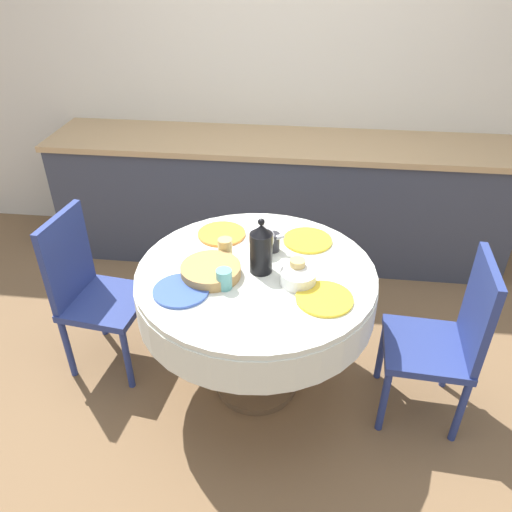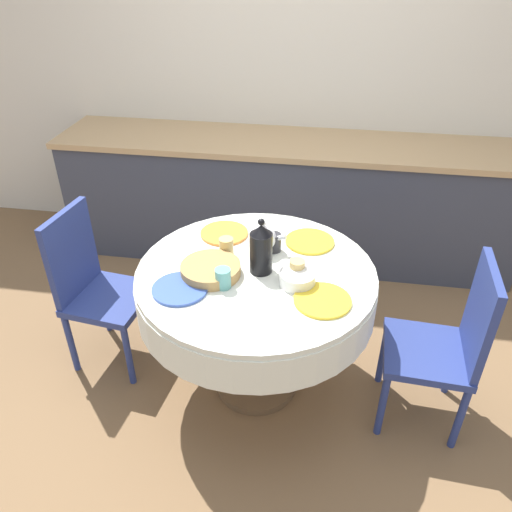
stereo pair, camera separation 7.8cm
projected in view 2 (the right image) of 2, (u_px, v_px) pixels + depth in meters
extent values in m
plane|color=brown|center=(256.00, 384.00, 2.76)|extent=(12.00, 12.00, 0.00)
cube|color=silver|center=(295.00, 68.00, 3.48)|extent=(7.00, 0.05, 2.60)
cube|color=#383D4C|center=(286.00, 201.00, 3.68)|extent=(3.20, 0.60, 0.85)
cube|color=tan|center=(288.00, 143.00, 3.44)|extent=(3.24, 0.64, 0.04)
cylinder|color=brown|center=(256.00, 381.00, 2.75)|extent=(0.44, 0.44, 0.04)
cylinder|color=brown|center=(256.00, 344.00, 2.60)|extent=(0.11, 0.11, 0.52)
cylinder|color=silver|center=(256.00, 291.00, 2.41)|extent=(1.14, 1.14, 0.18)
cylinder|color=silver|center=(256.00, 273.00, 2.35)|extent=(1.13, 1.13, 0.03)
cube|color=navy|center=(427.00, 353.00, 2.38)|extent=(0.42, 0.42, 0.04)
cube|color=navy|center=(480.00, 315.00, 2.20)|extent=(0.06, 0.38, 0.49)
cylinder|color=navy|center=(382.00, 405.00, 2.39)|extent=(0.04, 0.04, 0.39)
cylinder|color=navy|center=(383.00, 354.00, 2.67)|extent=(0.04, 0.04, 0.39)
cylinder|color=navy|center=(460.00, 419.00, 2.32)|extent=(0.04, 0.04, 0.39)
cylinder|color=navy|center=(452.00, 365.00, 2.61)|extent=(0.04, 0.04, 0.39)
cube|color=navy|center=(110.00, 299.00, 2.73)|extent=(0.45, 0.45, 0.04)
cube|color=navy|center=(71.00, 253.00, 2.63)|extent=(0.08, 0.38, 0.49)
cylinder|color=navy|center=(158.00, 315.00, 2.95)|extent=(0.04, 0.04, 0.39)
cylinder|color=navy|center=(129.00, 356.00, 2.66)|extent=(0.04, 0.04, 0.39)
cylinder|color=navy|center=(105.00, 304.00, 3.03)|extent=(0.04, 0.04, 0.39)
cylinder|color=navy|center=(71.00, 343.00, 2.75)|extent=(0.04, 0.04, 0.39)
cylinder|color=#3856AD|center=(180.00, 289.00, 2.21)|extent=(0.25, 0.25, 0.01)
cylinder|color=#5BA39E|center=(223.00, 278.00, 2.21)|extent=(0.07, 0.07, 0.09)
cylinder|color=yellow|center=(322.00, 300.00, 2.14)|extent=(0.25, 0.25, 0.01)
cylinder|color=#DBB766|center=(297.00, 269.00, 2.26)|extent=(0.07, 0.07, 0.09)
cylinder|color=orange|center=(224.00, 233.00, 2.61)|extent=(0.25, 0.25, 0.01)
cylinder|color=#DBB766|center=(226.00, 247.00, 2.42)|extent=(0.07, 0.07, 0.09)
cylinder|color=yellow|center=(310.00, 241.00, 2.54)|extent=(0.25, 0.25, 0.01)
cylinder|color=#28282D|center=(274.00, 242.00, 2.46)|extent=(0.07, 0.07, 0.09)
cylinder|color=black|center=(261.00, 253.00, 2.28)|extent=(0.11, 0.11, 0.20)
cone|color=black|center=(261.00, 229.00, 2.22)|extent=(0.09, 0.09, 0.05)
sphere|color=black|center=(261.00, 222.00, 2.20)|extent=(0.03, 0.03, 0.03)
cylinder|color=white|center=(263.00, 250.00, 2.48)|extent=(0.07, 0.07, 0.01)
sphere|color=white|center=(263.00, 238.00, 2.44)|extent=(0.13, 0.13, 0.13)
cylinder|color=white|center=(279.00, 238.00, 2.42)|extent=(0.08, 0.02, 0.05)
sphere|color=white|center=(263.00, 224.00, 2.39)|extent=(0.03, 0.03, 0.03)
cylinder|color=#AD844C|center=(211.00, 270.00, 2.30)|extent=(0.28, 0.28, 0.05)
cylinder|color=silver|center=(297.00, 278.00, 2.23)|extent=(0.16, 0.16, 0.06)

